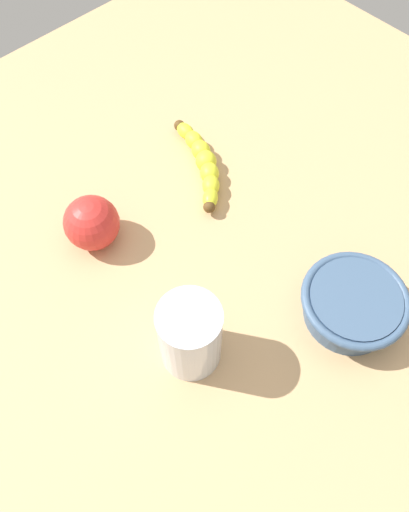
{
  "coord_description": "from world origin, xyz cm",
  "views": [
    {
      "loc": [
        30.7,
        26.62,
        66.33
      ],
      "look_at": [
        5.87,
        0.31,
        5.0
      ],
      "focal_mm": 34.9,
      "sensor_mm": 36.0,
      "label": 1
    }
  ],
  "objects_px": {
    "banana": "(202,162)",
    "smoothie_glass": "(190,337)",
    "apple_fruit": "(92,223)",
    "ceramic_bowl": "(353,304)"
  },
  "relations": [
    {
      "from": "banana",
      "to": "smoothie_glass",
      "type": "height_order",
      "value": "smoothie_glass"
    },
    {
      "from": "banana",
      "to": "smoothie_glass",
      "type": "xyz_separation_m",
      "value": [
        0.23,
        0.22,
        0.04
      ]
    },
    {
      "from": "banana",
      "to": "apple_fruit",
      "type": "xyz_separation_m",
      "value": [
        0.21,
        -0.01,
        0.02
      ]
    },
    {
      "from": "banana",
      "to": "ceramic_bowl",
      "type": "height_order",
      "value": "ceramic_bowl"
    },
    {
      "from": "ceramic_bowl",
      "to": "smoothie_glass",
      "type": "bearing_deg",
      "value": -29.01
    },
    {
      "from": "apple_fruit",
      "to": "ceramic_bowl",
      "type": "bearing_deg",
      "value": 117.42
    },
    {
      "from": "banana",
      "to": "apple_fruit",
      "type": "relative_size",
      "value": 2.2
    },
    {
      "from": "banana",
      "to": "apple_fruit",
      "type": "bearing_deg",
      "value": 114.08
    },
    {
      "from": "ceramic_bowl",
      "to": "apple_fruit",
      "type": "distance_m",
      "value": 0.38
    },
    {
      "from": "smoothie_glass",
      "to": "apple_fruit",
      "type": "height_order",
      "value": "smoothie_glass"
    }
  ]
}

